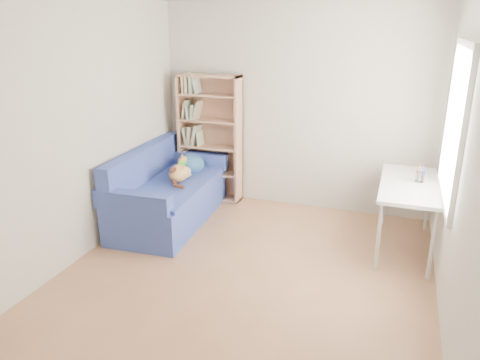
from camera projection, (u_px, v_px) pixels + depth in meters
name	position (u px, v px, depth m)	size (l,w,h in m)	color
ground	(246.00, 275.00, 4.57)	(4.00, 4.00, 0.00)	#986744
room_shell	(258.00, 109.00, 4.04)	(3.54, 4.04, 2.62)	silver
sofa	(168.00, 193.00, 5.75)	(0.96, 1.86, 0.90)	navy
bookshelf	(210.00, 143.00, 6.32)	(0.85, 0.26, 1.70)	tan
desk	(409.00, 189.00, 4.90)	(0.59, 1.28, 0.75)	white
pen_cup	(420.00, 176.00, 4.90)	(0.09, 0.09, 0.18)	white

